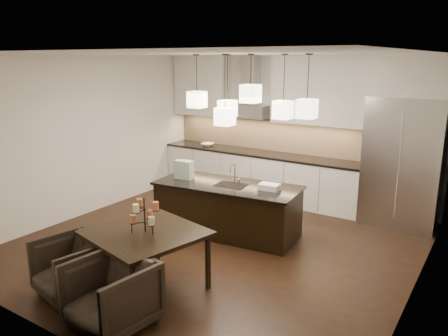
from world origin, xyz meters
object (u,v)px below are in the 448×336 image
Objects in this scene: armchair_right at (111,294)px; island_body at (227,210)px; dining_table at (147,259)px; refrigerator at (403,162)px; armchair_left at (72,267)px.

island_body is at bearing 104.96° from armchair_right.
armchair_right is at bearing -59.60° from dining_table.
refrigerator is 5.31m from armchair_left.
dining_table is 1.59× the size of armchair_left.
armchair_left is (-0.63, -0.60, -0.02)m from dining_table.
armchair_left is (-0.52, -2.59, -0.04)m from island_body.
refrigerator is 4.48m from dining_table.
island_body is at bearing 105.92° from dining_table.
armchair_right is (0.37, -2.79, -0.02)m from island_body.
island_body is 2.81m from armchair_right.
island_body is at bearing -139.25° from refrigerator.
dining_table is at bearing -92.89° from island_body.
island_body is 2.75× the size of armchair_right.
armchair_left is (-2.73, -4.50, -0.73)m from refrigerator.
armchair_right is at bearing -111.46° from refrigerator.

